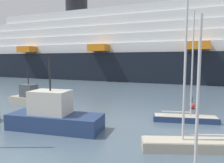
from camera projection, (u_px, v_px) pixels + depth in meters
sailboat_1 at (185, 116)px, 18.72m from camera, size 5.51×2.13×9.35m
sailboat_3 at (190, 142)px, 12.82m from camera, size 5.81×2.85×8.98m
fishing_boat_2 at (30, 98)px, 25.70m from camera, size 5.73×2.46×4.34m
fishing_boat_3 at (54, 116)px, 16.60m from camera, size 7.35×3.05×5.50m
channel_buoy_0 at (55, 99)px, 27.43m from camera, size 0.71×0.71×1.43m
channel_buoy_2 at (192, 106)px, 23.62m from camera, size 0.62×0.62×1.29m
cruise_ship at (152, 49)px, 56.78m from camera, size 128.08×25.64×24.82m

